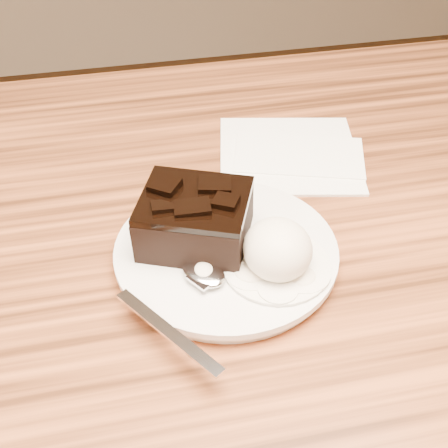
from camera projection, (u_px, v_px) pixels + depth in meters
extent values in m
cylinder|color=white|center=(226.00, 254.00, 0.59)|extent=(0.22, 0.22, 0.02)
cube|color=black|center=(195.00, 222.00, 0.58)|extent=(0.13, 0.12, 0.05)
ellipsoid|color=#EDE2CA|center=(278.00, 249.00, 0.55)|extent=(0.06, 0.07, 0.05)
cylinder|color=white|center=(276.00, 266.00, 0.57)|extent=(0.10, 0.10, 0.00)
cube|color=white|center=(289.00, 153.00, 0.74)|extent=(0.20, 0.20, 0.01)
cube|color=black|center=(175.00, 249.00, 0.58)|extent=(0.01, 0.01, 0.00)
cube|color=black|center=(212.00, 275.00, 0.56)|extent=(0.01, 0.01, 0.00)
cube|color=black|center=(305.00, 273.00, 0.56)|extent=(0.01, 0.01, 0.00)
cube|color=black|center=(182.00, 254.00, 0.58)|extent=(0.01, 0.01, 0.00)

